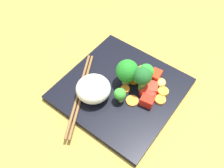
{
  "coord_description": "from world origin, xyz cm",
  "views": [
    {
      "loc": [
        -19.53,
        27.79,
        47.92
      ],
      "look_at": [
        1.34,
        1.69,
        3.37
      ],
      "focal_mm": 39.29,
      "sensor_mm": 36.0,
      "label": 1
    }
  ],
  "objects_px": {
    "square_plate": "(121,89)",
    "chopstick_pair": "(80,93)",
    "rice_mound": "(93,89)",
    "broccoli_floret_0": "(126,71)",
    "carrot_slice_1": "(160,100)"
  },
  "relations": [
    {
      "from": "broccoli_floret_0",
      "to": "carrot_slice_1",
      "type": "distance_m",
      "value": 0.1
    },
    {
      "from": "square_plate",
      "to": "broccoli_floret_0",
      "type": "xyz_separation_m",
      "value": [
        0.0,
        -0.02,
        0.05
      ]
    },
    {
      "from": "rice_mound",
      "to": "broccoli_floret_0",
      "type": "bearing_deg",
      "value": -111.19
    },
    {
      "from": "rice_mound",
      "to": "carrot_slice_1",
      "type": "bearing_deg",
      "value": -146.34
    },
    {
      "from": "square_plate",
      "to": "rice_mound",
      "type": "height_order",
      "value": "rice_mound"
    },
    {
      "from": "square_plate",
      "to": "carrot_slice_1",
      "type": "bearing_deg",
      "value": -163.75
    },
    {
      "from": "rice_mound",
      "to": "chopstick_pair",
      "type": "xyz_separation_m",
      "value": [
        0.03,
        0.02,
        -0.02
      ]
    },
    {
      "from": "chopstick_pair",
      "to": "square_plate",
      "type": "bearing_deg",
      "value": 109.64
    },
    {
      "from": "carrot_slice_1",
      "to": "chopstick_pair",
      "type": "height_order",
      "value": "same"
    },
    {
      "from": "rice_mound",
      "to": "carrot_slice_1",
      "type": "xyz_separation_m",
      "value": [
        -0.13,
        -0.08,
        -0.02
      ]
    },
    {
      "from": "broccoli_floret_0",
      "to": "chopstick_pair",
      "type": "distance_m",
      "value": 0.12
    },
    {
      "from": "rice_mound",
      "to": "broccoli_floret_0",
      "type": "height_order",
      "value": "broccoli_floret_0"
    },
    {
      "from": "broccoli_floret_0",
      "to": "chopstick_pair",
      "type": "xyz_separation_m",
      "value": [
        0.06,
        0.09,
        -0.04
      ]
    },
    {
      "from": "rice_mound",
      "to": "broccoli_floret_0",
      "type": "relative_size",
      "value": 1.15
    },
    {
      "from": "square_plate",
      "to": "chopstick_pair",
      "type": "bearing_deg",
      "value": 49.53
    }
  ]
}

